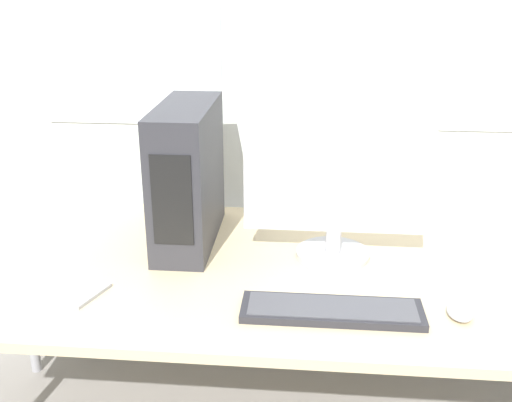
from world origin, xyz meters
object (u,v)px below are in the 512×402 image
(pc_tower, at_px, (188,175))
(keyboard, at_px, (332,310))
(cell_phone, at_px, (86,294))
(monitor_main, at_px, (336,186))
(mouse, at_px, (460,312))

(pc_tower, bearing_deg, keyboard, -42.82)
(keyboard, height_order, cell_phone, keyboard)
(monitor_main, relative_size, mouse, 5.85)
(mouse, relative_size, cell_phone, 0.61)
(mouse, bearing_deg, keyboard, -176.74)
(pc_tower, distance_m, keyboard, 0.64)
(pc_tower, xyz_separation_m, cell_phone, (-0.21, -0.38, -0.22))
(mouse, distance_m, cell_phone, 0.98)
(pc_tower, height_order, keyboard, pc_tower)
(pc_tower, relative_size, cell_phone, 2.93)
(pc_tower, bearing_deg, monitor_main, -10.10)
(monitor_main, distance_m, mouse, 0.49)
(monitor_main, distance_m, keyboard, 0.40)
(pc_tower, relative_size, keyboard, 0.96)
(mouse, bearing_deg, pc_tower, 152.79)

